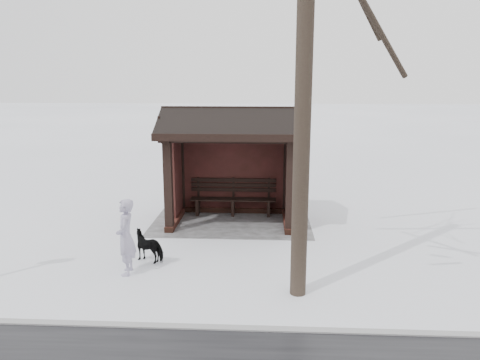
{
  "coord_description": "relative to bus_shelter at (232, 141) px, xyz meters",
  "views": [
    {
      "loc": [
        -0.88,
        12.04,
        3.8
      ],
      "look_at": [
        -0.27,
        0.8,
        1.34
      ],
      "focal_mm": 35.0,
      "sensor_mm": 36.0,
      "label": 1
    }
  ],
  "objects": [
    {
      "name": "bus_shelter",
      "position": [
        0.0,
        0.0,
        0.0
      ],
      "size": [
        3.6,
        2.4,
        3.09
      ],
      "color": "#3D2016",
      "rests_on": "ground"
    },
    {
      "name": "pedestrian",
      "position": [
        1.82,
        3.65,
        -1.4
      ],
      "size": [
        0.43,
        0.6,
        1.52
      ],
      "primitive_type": "imported",
      "rotation": [
        0.0,
        0.0,
        1.7
      ],
      "color": "#9E97B2",
      "rests_on": "ground"
    },
    {
      "name": "kerb",
      "position": [
        0.0,
        5.66,
        -2.16
      ],
      "size": [
        120.0,
        0.15,
        0.06
      ],
      "primitive_type": "cube",
      "color": "gray",
      "rests_on": "ground"
    },
    {
      "name": "ground",
      "position": [
        0.0,
        0.16,
        -2.17
      ],
      "size": [
        120.0,
        120.0,
        0.0
      ],
      "primitive_type": "plane",
      "color": "white",
      "rests_on": "ground"
    },
    {
      "name": "trampled_patch",
      "position": [
        0.0,
        -0.04,
        -2.16
      ],
      "size": [
        4.2,
        3.2,
        0.02
      ],
      "primitive_type": "cube",
      "color": "gray",
      "rests_on": "ground"
    },
    {
      "name": "dog",
      "position": [
        1.53,
        2.94,
        -1.84
      ],
      "size": [
        0.85,
        0.61,
        0.65
      ],
      "primitive_type": "imported",
      "rotation": [
        0.0,
        0.0,
        1.19
      ],
      "color": "black",
      "rests_on": "ground"
    }
  ]
}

